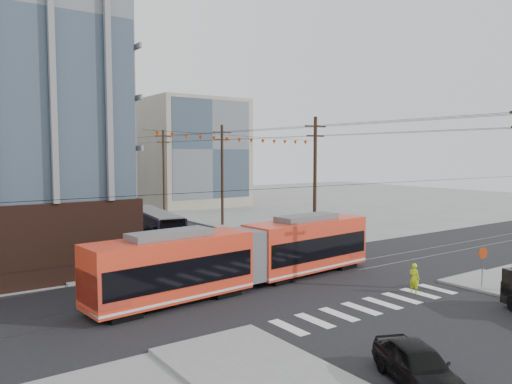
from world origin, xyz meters
TOP-DOWN VIEW (x-y plane):
  - ground at (0.00, 0.00)m, footprint 160.00×160.00m
  - bg_bldg_ne_near at (16.00, 48.00)m, footprint 14.00×14.00m
  - bg_bldg_ne_far at (18.00, 68.00)m, footprint 16.00×16.00m
  - utility_pole_far at (8.50, 56.00)m, footprint 0.30×0.30m
  - streetcar at (-3.26, 3.89)m, footprint 19.65×4.56m
  - city_bus at (-2.39, 19.44)m, footprint 3.94×11.18m
  - black_sedan at (-5.59, -10.04)m, footprint 3.36×4.70m
  - parked_car_silver at (-5.95, 13.10)m, footprint 2.29×4.94m
  - parked_car_white at (-5.26, 18.93)m, footprint 3.22×5.01m
  - parked_car_grey at (-4.93, 22.98)m, footprint 3.84×5.48m
  - pedestrian at (3.79, -2.74)m, footprint 0.48×0.67m
  - stop_sign at (7.71, -4.53)m, footprint 0.82×0.82m
  - jersey_barrier at (8.30, 10.87)m, footprint 1.43×4.46m

SIDE VIEW (x-z plane):
  - ground at x=0.00m, z-range 0.00..0.00m
  - jersey_barrier at x=8.30m, z-range 0.00..0.88m
  - parked_car_white at x=-5.26m, z-range 0.00..1.35m
  - parked_car_grey at x=-4.93m, z-range 0.00..1.39m
  - black_sedan at x=-5.59m, z-range 0.00..1.49m
  - parked_car_silver at x=-5.95m, z-range 0.00..1.57m
  - pedestrian at x=3.79m, z-range 0.00..1.73m
  - stop_sign at x=7.71m, z-range 0.00..2.33m
  - city_bus at x=-2.39m, z-range 0.00..3.10m
  - streetcar at x=-3.26m, z-range 0.00..3.75m
  - utility_pole_far at x=8.50m, z-range 0.00..11.00m
  - bg_bldg_ne_far at x=18.00m, z-range 0.00..14.00m
  - bg_bldg_ne_near at x=16.00m, z-range 0.00..16.00m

